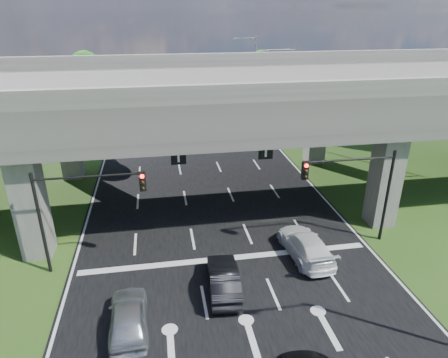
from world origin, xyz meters
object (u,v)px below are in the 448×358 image
object	(u,v)px
signal_left	(80,202)
car_dark	(224,279)
streetlight_far	(288,88)
streetlight_beyond	(252,67)
car_white	(305,245)
car_silver	(129,317)
signal_right	(357,182)

from	to	relation	value
signal_left	car_dark	world-z (taller)	signal_left
signal_left	streetlight_far	distance (m)	26.95
streetlight_beyond	car_white	xyz separation A→B (m)	(-5.50, -37.00, -5.08)
streetlight_far	car_white	bearing A→B (deg)	-104.68
car_silver	car_white	world-z (taller)	car_silver
signal_right	car_white	xyz separation A→B (m)	(-3.23, -0.94, -3.42)
streetlight_far	streetlight_beyond	distance (m)	16.00
signal_right	streetlight_beyond	bearing A→B (deg)	86.39
streetlight_far	car_white	world-z (taller)	streetlight_far
streetlight_beyond	signal_right	bearing A→B (deg)	-93.61
car_white	streetlight_far	bearing A→B (deg)	-108.67
signal_right	car_dark	xyz separation A→B (m)	(-8.51, -3.21, -3.44)
signal_right	streetlight_far	xyz separation A→B (m)	(2.27, 20.06, 1.66)
streetlight_far	car_silver	bearing A→B (deg)	-121.50
signal_right	streetlight_far	size ratio (longest dim) A/B	0.60
signal_right	streetlight_beyond	distance (m)	36.17
streetlight_beyond	car_white	bearing A→B (deg)	-98.46
signal_left	car_dark	size ratio (longest dim) A/B	1.39
car_dark	signal_left	bearing A→B (deg)	-20.10
signal_right	car_white	bearing A→B (deg)	-163.73
streetlight_beyond	car_silver	xyz separation A→B (m)	(-15.50, -41.29, -5.08)
car_silver	car_dark	size ratio (longest dim) A/B	1.00
streetlight_beyond	car_dark	bearing A→B (deg)	-105.36
streetlight_far	streetlight_beyond	bearing A→B (deg)	90.00
signal_right	car_silver	size ratio (longest dim) A/B	1.39
car_silver	car_dark	distance (m)	5.13
signal_right	streetlight_beyond	size ratio (longest dim) A/B	0.60
streetlight_beyond	car_white	distance (m)	37.75
signal_left	streetlight_far	xyz separation A→B (m)	(17.92, 20.06, 1.66)
signal_left	streetlight_beyond	distance (m)	40.30
signal_right	car_silver	xyz separation A→B (m)	(-13.22, -5.23, -3.42)
car_dark	car_white	size ratio (longest dim) A/B	0.85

